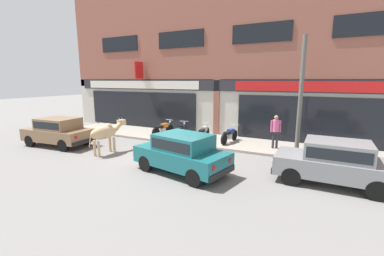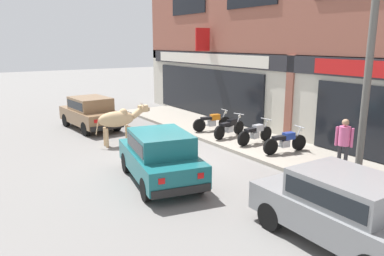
{
  "view_description": "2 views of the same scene",
  "coord_description": "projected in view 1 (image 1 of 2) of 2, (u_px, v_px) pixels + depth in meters",
  "views": [
    {
      "loc": [
        5.62,
        -9.18,
        3.38
      ],
      "look_at": [
        0.45,
        1.0,
        1.23
      ],
      "focal_mm": 24.0,
      "sensor_mm": 36.0,
      "label": 1
    },
    {
      "loc": [
        10.06,
        -6.05,
        3.86
      ],
      "look_at": [
        -0.68,
        1.0,
        0.91
      ],
      "focal_mm": 35.0,
      "sensor_mm": 36.0,
      "label": 2
    }
  ],
  "objects": [
    {
      "name": "sidewalk",
      "position": [
        206.0,
        140.0,
        14.38
      ],
      "size": [
        19.0,
        2.95,
        0.12
      ],
      "primitive_type": "cube",
      "color": "gray",
      "rests_on": "ground"
    },
    {
      "name": "motorcycle_1",
      "position": [
        181.0,
        131.0,
        14.58
      ],
      "size": [
        0.64,
        1.79,
        0.88
      ],
      "color": "black",
      "rests_on": "sidewalk"
    },
    {
      "name": "motorcycle_2",
      "position": [
        204.0,
        133.0,
        14.15
      ],
      "size": [
        0.52,
        1.81,
        0.88
      ],
      "color": "black",
      "rests_on": "sidewalk"
    },
    {
      "name": "motorcycle_0",
      "position": [
        163.0,
        129.0,
        15.22
      ],
      "size": [
        0.57,
        1.81,
        0.88
      ],
      "color": "black",
      "rests_on": "sidewalk"
    },
    {
      "name": "cow",
      "position": [
        106.0,
        132.0,
        11.74
      ],
      "size": [
        0.64,
        2.15,
        1.61
      ],
      "color": "tan",
      "rests_on": "ground"
    },
    {
      "name": "car_1",
      "position": [
        182.0,
        151.0,
        9.33
      ],
      "size": [
        3.81,
        2.26,
        1.46
      ],
      "color": "black",
      "rests_on": "ground"
    },
    {
      "name": "motorcycle_3",
      "position": [
        229.0,
        135.0,
        13.52
      ],
      "size": [
        0.54,
        1.81,
        0.88
      ],
      "color": "black",
      "rests_on": "sidewalk"
    },
    {
      "name": "car_3",
      "position": [
        58.0,
        130.0,
        13.2
      ],
      "size": [
        3.71,
        1.88,
        1.46
      ],
      "color": "black",
      "rests_on": "ground"
    },
    {
      "name": "shop_building",
      "position": [
        219.0,
        58.0,
        15.05
      ],
      "size": [
        23.0,
        1.4,
        9.69
      ],
      "color": "#8E5142",
      "rests_on": "ground"
    },
    {
      "name": "car_0",
      "position": [
        334.0,
        161.0,
        8.28
      ],
      "size": [
        3.64,
        1.66,
        1.46
      ],
      "color": "black",
      "rests_on": "ground"
    },
    {
      "name": "utility_pole",
      "position": [
        301.0,
        97.0,
        10.74
      ],
      "size": [
        0.18,
        0.18,
        5.06
      ],
      "primitive_type": "cylinder",
      "color": "#595651",
      "rests_on": "sidewalk"
    },
    {
      "name": "pedestrian",
      "position": [
        276.0,
        128.0,
        12.24
      ],
      "size": [
        0.46,
        0.32,
        1.6
      ],
      "color": "#2D2D33",
      "rests_on": "sidewalk"
    },
    {
      "name": "ground_plane",
      "position": [
        172.0,
        159.0,
        11.18
      ],
      "size": [
        90.0,
        90.0,
        0.0
      ],
      "primitive_type": "plane",
      "color": "slate"
    }
  ]
}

